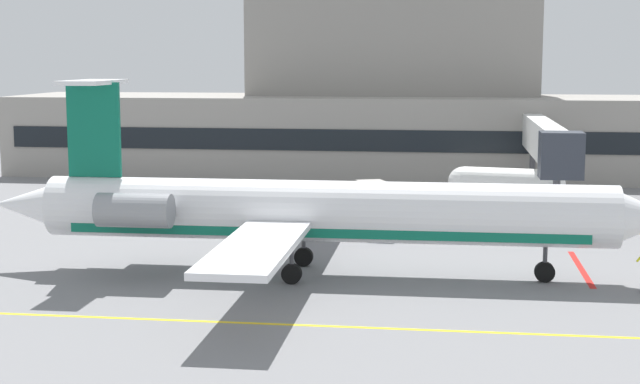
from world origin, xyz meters
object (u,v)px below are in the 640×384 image
object	(u,v)px
pushback_tractor	(387,218)
fuel_tank	(506,183)
baggage_tug	(380,197)
regional_jet	(313,211)

from	to	relation	value
pushback_tractor	fuel_tank	xyz separation A→B (m)	(7.31, 12.31, 0.49)
pushback_tractor	fuel_tank	distance (m)	14.33
baggage_tug	pushback_tractor	world-z (taller)	baggage_tug
pushback_tractor	fuel_tank	world-z (taller)	fuel_tank
regional_jet	pushback_tractor	world-z (taller)	regional_jet
regional_jet	fuel_tank	size ratio (longest dim) A/B	3.99
baggage_tug	fuel_tank	distance (m)	9.49
regional_jet	baggage_tug	distance (m)	18.70
regional_jet	pushback_tractor	size ratio (longest dim) A/B	7.31
baggage_tug	regional_jet	bearing A→B (deg)	-95.27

